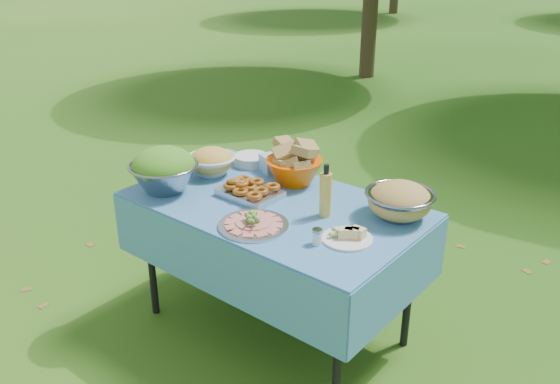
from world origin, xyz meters
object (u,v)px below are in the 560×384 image
(picnic_table, at_px, (275,268))
(oil_bottle, at_px, (326,191))
(bread_bowl, at_px, (294,165))
(plate_stack, at_px, (251,160))
(salad_bowl, at_px, (164,170))
(pasta_bowl_steel, at_px, (400,200))
(charcuterie_platter, at_px, (253,219))

(picnic_table, distance_m, oil_bottle, 0.58)
(bread_bowl, distance_m, oil_bottle, 0.43)
(plate_stack, bearing_deg, oil_bottle, -21.02)
(picnic_table, relative_size, salad_bowl, 4.09)
(salad_bowl, distance_m, bread_bowl, 0.68)
(picnic_table, relative_size, pasta_bowl_steel, 4.45)
(bread_bowl, xyz_separation_m, charcuterie_platter, (0.17, -0.52, -0.06))
(plate_stack, xyz_separation_m, charcuterie_platter, (0.53, -0.58, 0.01))
(salad_bowl, relative_size, pasta_bowl_steel, 1.09)
(bread_bowl, bearing_deg, picnic_table, -72.57)
(charcuterie_platter, bearing_deg, bread_bowl, 108.18)
(oil_bottle, bearing_deg, plate_stack, 158.98)
(pasta_bowl_steel, bearing_deg, plate_stack, 176.27)
(plate_stack, height_order, oil_bottle, oil_bottle)
(bread_bowl, bearing_deg, plate_stack, 171.42)
(charcuterie_platter, bearing_deg, picnic_table, 108.94)
(bread_bowl, xyz_separation_m, pasta_bowl_steel, (0.64, -0.01, -0.01))
(pasta_bowl_steel, distance_m, charcuterie_platter, 0.70)
(bread_bowl, relative_size, oil_bottle, 1.17)
(charcuterie_platter, relative_size, oil_bottle, 1.26)
(plate_stack, xyz_separation_m, oil_bottle, (0.72, -0.28, 0.10))
(plate_stack, height_order, bread_bowl, bread_bowl)
(salad_bowl, relative_size, oil_bottle, 1.37)
(plate_stack, distance_m, charcuterie_platter, 0.78)
(salad_bowl, bearing_deg, bread_bowl, 48.01)
(picnic_table, relative_size, bread_bowl, 4.77)
(picnic_table, distance_m, bread_bowl, 0.56)
(pasta_bowl_steel, xyz_separation_m, oil_bottle, (-0.28, -0.21, 0.04))
(salad_bowl, distance_m, pasta_bowl_steel, 1.21)
(picnic_table, xyz_separation_m, salad_bowl, (-0.54, -0.24, 0.50))
(salad_bowl, bearing_deg, oil_bottle, 19.24)
(oil_bottle, bearing_deg, picnic_table, -170.89)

